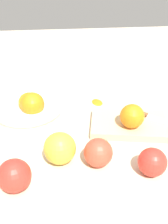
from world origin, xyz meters
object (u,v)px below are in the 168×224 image
orange_on_board (132,116)px  apple_front_right (152,162)px  cutting_board (129,125)px  apple_front_left (14,176)px  bowl (29,111)px  knife (150,117)px  apple_front_left_2 (60,148)px  apple_front_center (98,153)px

orange_on_board → apple_front_right: 0.17m
cutting_board → apple_front_left: bearing=-146.6°
bowl → knife: bearing=-7.5°
knife → apple_front_right: (-0.06, -0.21, 0.01)m
apple_front_left_2 → cutting_board: bearing=31.0°
apple_front_left → apple_front_left_2: 0.13m
cutting_board → knife: bearing=10.4°
bowl → apple_front_right: bearing=-40.1°
apple_front_left → bowl: bearing=86.7°
apple_front_left → apple_front_center: (0.20, 0.06, -0.00)m
orange_on_board → apple_front_left: bearing=-149.7°
cutting_board → apple_front_right: 0.19m
orange_on_board → apple_front_left_2: bearing=-154.0°
orange_on_board → apple_front_left: orange_on_board is taller
bowl → apple_front_center: (0.18, -0.21, -0.00)m
apple_front_left_2 → apple_front_left: bearing=-141.9°
knife → apple_front_left_2: apple_front_left_2 is taller
bowl → apple_front_right: size_ratio=2.93×
cutting_board → bowl: bearing=168.5°
bowl → cutting_board: bearing=-11.5°
apple_front_left → apple_front_left_2: apple_front_left_2 is taller
bowl → orange_on_board: bowl is taller
knife → apple_front_right: 0.22m
knife → apple_front_center: (-0.19, -0.16, 0.01)m
knife → apple_front_left_2: size_ratio=1.63×
knife → apple_front_left: bearing=-150.1°
cutting_board → apple_front_right: (0.00, -0.19, 0.02)m
cutting_board → knife: (0.07, 0.01, 0.02)m
orange_on_board → apple_front_left_2: 0.23m
apple_front_left_2 → apple_front_right: 0.22m
orange_on_board → bowl: bearing=163.9°
apple_front_right → apple_front_left: bearing=-177.6°
bowl → apple_front_center: 0.28m
orange_on_board → apple_front_center: bearing=-133.3°
knife → apple_front_right: apple_front_right is taller
apple_front_left_2 → apple_front_right: (0.21, -0.07, -0.01)m
bowl → apple_front_right: bowl is taller
bowl → knife: size_ratio=1.53×
apple_front_left_2 → apple_front_center: apple_front_left_2 is taller
bowl → apple_front_left_2: bowl is taller
cutting_board → apple_front_left_2: apple_front_left_2 is taller
apple_front_left_2 → apple_front_center: size_ratio=1.13×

